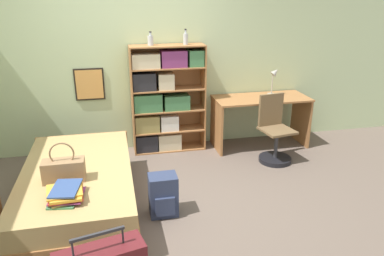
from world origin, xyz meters
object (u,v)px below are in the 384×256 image
(bookcase, at_px, (162,100))
(backpack, at_px, (163,195))
(book_stack_on_bed, at_px, (66,193))
(desk, at_px, (260,112))
(bed, at_px, (79,188))
(desk_chair, at_px, (274,140))
(bottle_brown, at_px, (186,39))
(desk_lamp, at_px, (274,76))
(handbag, at_px, (64,169))
(bottle_green, at_px, (150,40))

(bookcase, height_order, backpack, bookcase)
(book_stack_on_bed, bearing_deg, desk, 35.93)
(bed, bearing_deg, desk_chair, 15.53)
(bookcase, relative_size, bottle_brown, 7.31)
(bookcase, height_order, desk_lamp, bookcase)
(handbag, height_order, book_stack_on_bed, handbag)
(handbag, bearing_deg, backpack, -2.52)
(book_stack_on_bed, relative_size, desk_lamp, 0.92)
(bottle_green, distance_m, bottle_brown, 0.47)
(backpack, bearing_deg, handbag, 177.48)
(bed, height_order, desk, desk)
(backpack, bearing_deg, book_stack_on_bed, -160.32)
(desk_chair, bearing_deg, bottle_brown, 147.61)
(bottle_green, height_order, desk_lamp, bottle_green)
(handbag, distance_m, bottle_green, 2.19)
(bottle_brown, relative_size, desk, 0.15)
(book_stack_on_bed, relative_size, backpack, 0.86)
(desk_lamp, relative_size, backpack, 0.93)
(handbag, relative_size, desk_chair, 0.43)
(desk, bearing_deg, desk_chair, -90.42)
(bookcase, distance_m, desk_lamp, 1.67)
(handbag, bearing_deg, bottle_green, 57.60)
(book_stack_on_bed, bearing_deg, handbag, 97.04)
(handbag, xyz_separation_m, desk_chair, (2.60, 0.95, -0.30))
(handbag, distance_m, desk_chair, 2.78)
(book_stack_on_bed, bearing_deg, backpack, 19.68)
(desk, bearing_deg, backpack, -137.32)
(book_stack_on_bed, relative_size, desk_chair, 0.42)
(desk_chair, relative_size, backpack, 2.05)
(bottle_green, relative_size, backpack, 0.41)
(bed, height_order, desk_chair, desk_chair)
(bed, bearing_deg, book_stack_on_bed, -94.12)
(bottle_green, relative_size, desk_chair, 0.20)
(desk_lamp, relative_size, desk_chair, 0.46)
(bed, relative_size, handbag, 5.14)
(bottle_green, bearing_deg, desk_chair, -24.34)
(bottle_brown, distance_m, desk, 1.52)
(book_stack_on_bed, bearing_deg, bed, 85.88)
(desk_lamp, bearing_deg, handbag, -150.58)
(book_stack_on_bed, relative_size, bottle_green, 2.10)
(bottle_brown, xyz_separation_m, desk, (1.08, -0.14, -1.06))
(bottle_brown, xyz_separation_m, backpack, (-0.58, -1.68, -1.37))
(bed, distance_m, bottle_brown, 2.40)
(handbag, bearing_deg, bookcase, 54.28)
(bed, distance_m, bookcase, 1.83)
(desk, distance_m, desk_lamp, 0.55)
(bed, relative_size, bottle_brown, 9.78)
(bed, relative_size, desk_lamp, 4.89)
(desk_lamp, bearing_deg, book_stack_on_bed, -144.91)
(desk_chair, bearing_deg, bed, -164.47)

